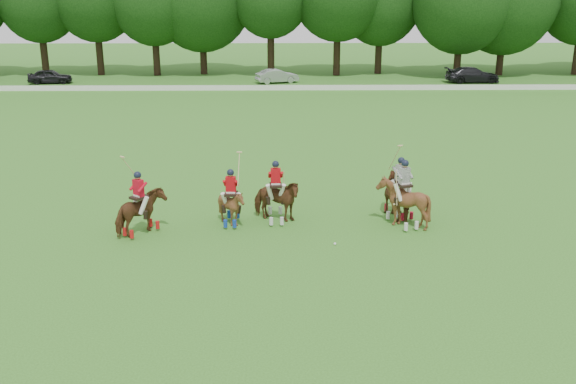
{
  "coord_description": "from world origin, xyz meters",
  "views": [
    {
      "loc": [
        0.68,
        -17.61,
        8.28
      ],
      "look_at": [
        1.01,
        4.2,
        1.4
      ],
      "focal_mm": 40.0,
      "sensor_mm": 36.0,
      "label": 1
    }
  ],
  "objects_px": {
    "polo_red_c": "(231,205)",
    "car_right": "(472,75)",
    "car_mid": "(277,76)",
    "polo_ball": "(335,244)",
    "polo_red_a": "(140,212)",
    "polo_stripe_a": "(399,196)",
    "polo_red_b": "(276,200)",
    "polo_stripe_b": "(403,202)",
    "car_left": "(50,76)"
  },
  "relations": [
    {
      "from": "polo_red_b",
      "to": "polo_stripe_a",
      "type": "height_order",
      "value": "polo_stripe_a"
    },
    {
      "from": "polo_red_a",
      "to": "polo_stripe_a",
      "type": "bearing_deg",
      "value": 10.14
    },
    {
      "from": "car_mid",
      "to": "polo_stripe_a",
      "type": "height_order",
      "value": "polo_stripe_a"
    },
    {
      "from": "car_right",
      "to": "polo_ball",
      "type": "distance_m",
      "value": 43.09
    },
    {
      "from": "car_right",
      "to": "polo_red_a",
      "type": "distance_m",
      "value": 45.09
    },
    {
      "from": "polo_red_c",
      "to": "polo_ball",
      "type": "distance_m",
      "value": 4.25
    },
    {
      "from": "car_left",
      "to": "polo_ball",
      "type": "xyz_separation_m",
      "value": [
        23.04,
        -39.89,
        -0.62
      ]
    },
    {
      "from": "polo_stripe_b",
      "to": "car_mid",
      "type": "bearing_deg",
      "value": 96.94
    },
    {
      "from": "car_mid",
      "to": "car_left",
      "type": "bearing_deg",
      "value": 70.32
    },
    {
      "from": "polo_red_b",
      "to": "polo_red_c",
      "type": "distance_m",
      "value": 1.67
    },
    {
      "from": "car_left",
      "to": "polo_stripe_b",
      "type": "bearing_deg",
      "value": -154.22
    },
    {
      "from": "polo_red_a",
      "to": "polo_stripe_a",
      "type": "distance_m",
      "value": 9.61
    },
    {
      "from": "car_left",
      "to": "car_right",
      "type": "distance_m",
      "value": 39.31
    },
    {
      "from": "car_right",
      "to": "polo_stripe_a",
      "type": "distance_m",
      "value": 39.48
    },
    {
      "from": "car_right",
      "to": "polo_red_c",
      "type": "xyz_separation_m",
      "value": [
        -19.92,
        -37.83,
        0.02
      ]
    },
    {
      "from": "car_right",
      "to": "polo_red_a",
      "type": "height_order",
      "value": "polo_red_a"
    },
    {
      "from": "polo_red_a",
      "to": "polo_red_c",
      "type": "relative_size",
      "value": 1.07
    },
    {
      "from": "polo_red_b",
      "to": "polo_stripe_b",
      "type": "xyz_separation_m",
      "value": [
        4.64,
        -0.56,
        0.08
      ]
    },
    {
      "from": "polo_stripe_a",
      "to": "polo_red_c",
      "type": "bearing_deg",
      "value": -173.09
    },
    {
      "from": "car_mid",
      "to": "polo_stripe_b",
      "type": "height_order",
      "value": "polo_stripe_b"
    },
    {
      "from": "polo_stripe_b",
      "to": "car_left",
      "type": "bearing_deg",
      "value": 124.0
    },
    {
      "from": "polo_red_c",
      "to": "polo_ball",
      "type": "bearing_deg",
      "value": -29.55
    },
    {
      "from": "car_mid",
      "to": "polo_ball",
      "type": "bearing_deg",
      "value": 163.2
    },
    {
      "from": "polo_red_c",
      "to": "polo_red_b",
      "type": "bearing_deg",
      "value": 11.63
    },
    {
      "from": "car_right",
      "to": "polo_ball",
      "type": "bearing_deg",
      "value": 155.93
    },
    {
      "from": "polo_red_a",
      "to": "polo_ball",
      "type": "relative_size",
      "value": 31.57
    },
    {
      "from": "car_mid",
      "to": "polo_stripe_a",
      "type": "xyz_separation_m",
      "value": [
        4.68,
        -37.06,
        0.2
      ]
    },
    {
      "from": "car_right",
      "to": "polo_red_a",
      "type": "xyz_separation_m",
      "value": [
        -23.06,
        -38.75,
        0.11
      ]
    },
    {
      "from": "car_mid",
      "to": "car_right",
      "type": "relative_size",
      "value": 0.79
    },
    {
      "from": "polo_red_a",
      "to": "polo_red_c",
      "type": "height_order",
      "value": "polo_red_a"
    },
    {
      "from": "polo_red_c",
      "to": "polo_stripe_a",
      "type": "xyz_separation_m",
      "value": [
        6.32,
        0.77,
        0.11
      ]
    },
    {
      "from": "car_left",
      "to": "polo_stripe_b",
      "type": "height_order",
      "value": "polo_stripe_b"
    },
    {
      "from": "polo_red_c",
      "to": "polo_stripe_b",
      "type": "height_order",
      "value": "polo_red_c"
    },
    {
      "from": "polo_stripe_a",
      "to": "polo_red_b",
      "type": "bearing_deg",
      "value": -174.75
    },
    {
      "from": "polo_red_a",
      "to": "polo_red_c",
      "type": "xyz_separation_m",
      "value": [
        3.14,
        0.93,
        -0.09
      ]
    },
    {
      "from": "car_mid",
      "to": "polo_ball",
      "type": "xyz_separation_m",
      "value": [
        2.01,
        -39.89,
        -0.6
      ]
    },
    {
      "from": "polo_stripe_a",
      "to": "car_left",
      "type": "bearing_deg",
      "value": 124.75
    },
    {
      "from": "polo_stripe_b",
      "to": "polo_ball",
      "type": "distance_m",
      "value": 3.33
    },
    {
      "from": "polo_red_c",
      "to": "polo_ball",
      "type": "xyz_separation_m",
      "value": [
        3.64,
        -2.07,
        -0.7
      ]
    },
    {
      "from": "car_mid",
      "to": "polo_ball",
      "type": "distance_m",
      "value": 39.95
    },
    {
      "from": "car_right",
      "to": "polo_red_c",
      "type": "distance_m",
      "value": 42.75
    },
    {
      "from": "polo_red_b",
      "to": "polo_stripe_a",
      "type": "relative_size",
      "value": 0.81
    },
    {
      "from": "car_mid",
      "to": "polo_red_b",
      "type": "height_order",
      "value": "polo_red_b"
    },
    {
      "from": "polo_red_b",
      "to": "polo_ball",
      "type": "distance_m",
      "value": 3.23
    },
    {
      "from": "car_left",
      "to": "polo_red_b",
      "type": "xyz_separation_m",
      "value": [
        21.03,
        -37.49,
        0.17
      ]
    },
    {
      "from": "polo_red_a",
      "to": "polo_ball",
      "type": "xyz_separation_m",
      "value": [
        6.79,
        -1.14,
        -0.79
      ]
    },
    {
      "from": "polo_red_c",
      "to": "polo_stripe_a",
      "type": "height_order",
      "value": "polo_stripe_a"
    },
    {
      "from": "car_right",
      "to": "polo_ball",
      "type": "height_order",
      "value": "car_right"
    },
    {
      "from": "car_mid",
      "to": "polo_red_a",
      "type": "bearing_deg",
      "value": 153.29
    },
    {
      "from": "polo_red_c",
      "to": "car_right",
      "type": "bearing_deg",
      "value": 62.23
    }
  ]
}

